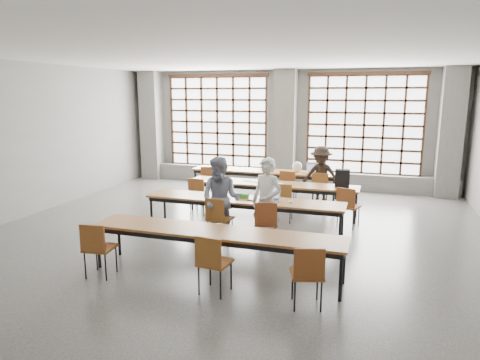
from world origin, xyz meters
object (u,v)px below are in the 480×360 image
(chair_front_right, at_px, (266,220))
(laptop_front, at_px, (271,197))
(student_female, at_px, (221,199))
(red_pouch, at_px, (100,245))
(chair_back_left, at_px, (209,179))
(desk_row_d, at_px, (216,235))
(chair_near_left, at_px, (97,244))
(desk_row_b, at_px, (272,186))
(chair_back_mid, at_px, (288,184))
(mouse, at_px, (290,202))
(student_male, at_px, (267,202))
(chair_mid_left, at_px, (199,192))
(phone, at_px, (251,200))
(laptop_back, at_px, (313,170))
(chair_mid_right, at_px, (347,203))
(chair_near_right, at_px, (308,270))
(green_box, at_px, (242,196))
(student_back, at_px, (321,176))
(chair_front_left, at_px, (218,215))
(plastic_bag, at_px, (297,167))
(chair_near_mid, at_px, (212,259))
(backpack, at_px, (342,178))
(chair_back_right, at_px, (320,186))
(chair_mid_centre, at_px, (283,198))
(desk_row_a, at_px, (264,173))

(chair_front_right, relative_size, laptop_front, 2.11)
(student_female, height_order, red_pouch, student_female)
(chair_back_left, relative_size, student_female, 0.54)
(desk_row_d, xyz_separation_m, chair_near_left, (-1.69, -0.63, -0.13))
(desk_row_b, bearing_deg, chair_back_mid, 78.24)
(mouse, bearing_deg, student_male, -126.10)
(student_female, bearing_deg, chair_back_mid, 78.11)
(chair_mid_left, xyz_separation_m, phone, (1.61, -1.14, 0.20))
(laptop_back, bearing_deg, chair_mid_right, -65.52)
(chair_back_left, bearing_deg, laptop_front, -47.02)
(desk_row_b, relative_size, laptop_back, 9.11)
(chair_front_right, distance_m, chair_near_right, 2.32)
(student_male, bearing_deg, chair_front_right, -62.59)
(chair_back_mid, height_order, green_box, chair_back_mid)
(chair_near_right, height_order, student_back, student_back)
(desk_row_b, height_order, red_pouch, desk_row_b)
(desk_row_b, xyz_separation_m, chair_near_left, (-1.69, -4.35, -0.13))
(chair_front_left, bearing_deg, chair_back_left, 114.64)
(student_female, height_order, green_box, student_female)
(chair_mid_right, height_order, plastic_bag, plastic_bag)
(desk_row_b, bearing_deg, chair_near_mid, -87.42)
(backpack, bearing_deg, chair_front_right, -119.72)
(laptop_back, height_order, backpack, backpack)
(chair_near_mid, xyz_separation_m, student_male, (0.22, 2.18, 0.29))
(desk_row_b, bearing_deg, chair_mid_right, -19.40)
(laptop_front, distance_m, red_pouch, 3.41)
(student_male, bearing_deg, plastic_bag, 110.61)
(chair_near_left, relative_size, student_female, 0.54)
(chair_mid_right, distance_m, plastic_bag, 2.72)
(laptop_back, bearing_deg, chair_front_right, -94.11)
(chair_back_right, height_order, laptop_back, laptop_back)
(laptop_back, bearing_deg, green_box, -106.28)
(chair_near_right, distance_m, backpack, 4.42)
(mouse, bearing_deg, chair_front_right, -118.58)
(chair_mid_centre, xyz_separation_m, laptop_front, (-0.05, -0.93, 0.25))
(laptop_back, bearing_deg, laptop_front, -96.47)
(chair_mid_centre, relative_size, red_pouch, 4.40)
(desk_row_a, height_order, laptop_back, laptop_back)
(desk_row_d, distance_m, chair_mid_centre, 3.12)
(chair_mid_centre, xyz_separation_m, chair_near_left, (-2.09, -3.72, 0.00))
(chair_back_right, bearing_deg, chair_back_mid, -179.98)
(chair_front_left, distance_m, student_male, 0.97)
(chair_mid_centre, bearing_deg, chair_mid_right, 0.13)
(chair_back_mid, xyz_separation_m, mouse, (0.57, -2.64, 0.21))
(chair_back_right, xyz_separation_m, chair_mid_right, (0.77, -1.57, 0.00))
(chair_back_mid, height_order, plastic_bag, plastic_bag)
(desk_row_a, height_order, chair_mid_right, chair_mid_right)
(chair_mid_left, relative_size, phone, 6.77)
(red_pouch, bearing_deg, chair_near_right, -1.36)
(chair_near_mid, bearing_deg, chair_back_left, 112.34)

